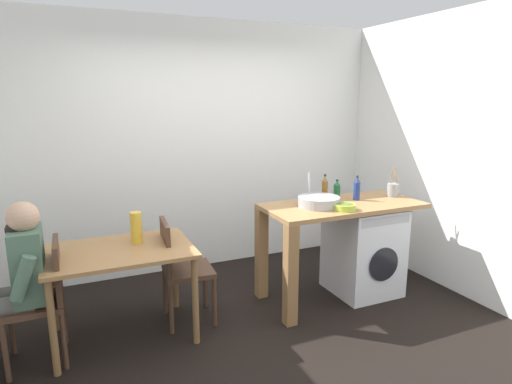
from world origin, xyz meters
The scene contains 18 objects.
ground_plane centered at (0.00, 0.00, 0.00)m, with size 5.46×5.46×0.00m, color black.
wall_back centered at (0.00, 1.75, 1.35)m, with size 4.60×0.10×2.70m, color white.
wall_counter_side centered at (2.15, 0.00, 1.35)m, with size 0.10×3.80×2.70m, color white.
dining_table centered at (-1.00, 0.48, 0.64)m, with size 1.10×0.76×0.74m.
chair_person_seat centered at (-1.55, 0.38, 0.51)m, with size 0.40×0.40×0.90m.
chair_opposite centered at (-0.53, 0.54, 0.51)m, with size 0.43×0.43×0.90m.
seated_person centered at (-1.71, 0.39, 0.67)m, with size 0.50×0.51×1.20m.
kitchen_counter centered at (0.79, 0.40, 0.76)m, with size 1.50×0.68×0.92m.
washing_machine centered at (1.26, 0.40, 0.43)m, with size 0.60×0.61×0.86m.
sink_basin centered at (0.74, 0.40, 0.97)m, with size 0.38×0.38×0.09m, color #9EA0A5.
tap centered at (0.74, 0.58, 1.06)m, with size 0.02×0.02×0.28m, color #B2B2B7.
bottle_tall_green centered at (0.96, 0.65, 1.03)m, with size 0.06×0.06×0.24m.
bottle_squat_brown centered at (1.08, 0.62, 1.00)m, with size 0.06×0.06×0.18m.
bottle_clear_small centered at (1.21, 0.47, 1.03)m, with size 0.06×0.06×0.24m.
mixing_bowl centered at (0.88, 0.20, 0.95)m, with size 0.20×0.20×0.05m.
utensil_crock centered at (1.63, 0.45, 0.99)m, with size 0.11×0.11×0.30m.
vase centered at (-0.85, 0.58, 0.87)m, with size 0.09×0.09×0.25m, color gold.
scissors centered at (0.95, 0.30, 0.92)m, with size 0.15×0.06×0.01m.
Camera 1 is at (-1.32, -2.84, 1.89)m, focal length 30.33 mm.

